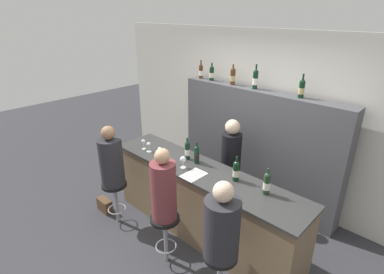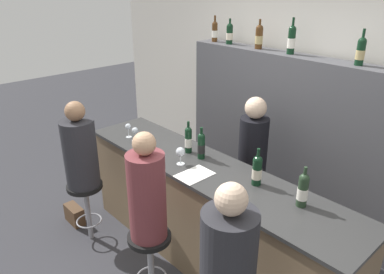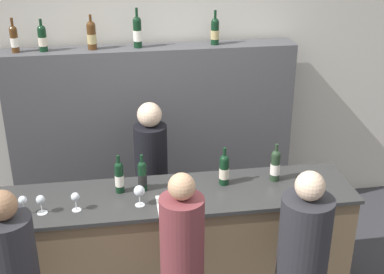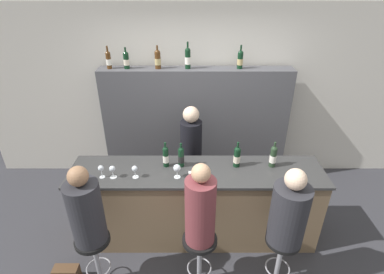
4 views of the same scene
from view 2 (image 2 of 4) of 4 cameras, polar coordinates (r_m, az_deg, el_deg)
The scene contains 25 objects.
ground_plane at distance 3.63m, azimuth -1.37°, elevation -20.08°, with size 16.00×16.00×0.00m, color #333338.
wall_back at distance 4.19m, azimuth 17.03°, elevation 5.76°, with size 6.40×0.05×2.60m.
bar_counter at distance 3.47m, azimuth 2.26°, elevation -11.91°, with size 2.84×0.62×0.98m.
back_bar_cabinet at distance 4.15m, azimuth 14.75°, elevation -0.25°, with size 2.66×0.28×1.78m.
wine_bottle_counter_0 at distance 3.44m, azimuth -0.55°, elevation -0.37°, with size 0.07×0.07×0.30m.
wine_bottle_counter_1 at distance 3.33m, azimuth 1.42°, elevation -1.31°, with size 0.07×0.07×0.30m.
wine_bottle_counter_2 at distance 2.95m, azimuth 9.89°, elevation -4.97°, with size 0.08×0.08×0.31m.
wine_bottle_counter_3 at distance 2.76m, azimuth 16.54°, elevation -7.70°, with size 0.08×0.08×0.31m.
wine_bottle_backbar_0 at distance 4.58m, azimuth 3.48°, elevation 15.80°, with size 0.07×0.07×0.30m.
wine_bottle_backbar_1 at distance 4.42m, azimuth 5.74°, elevation 15.42°, with size 0.08×0.08×0.28m.
wine_bottle_backbar_2 at distance 4.16m, azimuth 10.18°, elevation 14.83°, with size 0.08×0.08×0.31m.
wine_bottle_backbar_3 at distance 3.93m, azimuth 14.93°, elevation 14.16°, with size 0.08×0.08×0.35m.
wine_bottle_backbar_4 at distance 3.60m, azimuth 24.32°, elevation 11.86°, with size 0.08×0.08×0.31m.
wine_glass_0 at distance 3.83m, azimuth -9.70°, elevation 1.47°, with size 0.06×0.06×0.15m.
wine_glass_1 at distance 3.74m, azimuth -8.67°, elevation 0.86°, with size 0.07×0.07×0.14m.
wine_glass_2 at distance 3.55m, azimuth -6.50°, elevation -0.19°, with size 0.07×0.07×0.14m.
wine_glass_3 at distance 3.23m, azimuth -1.77°, elevation -2.34°, with size 0.08×0.08×0.16m.
tasting_menu at distance 3.10m, azimuth 0.39°, elevation -5.77°, with size 0.21×0.30×0.00m.
bar_stool_left at distance 3.87m, azimuth -15.84°, elevation -8.77°, with size 0.34×0.34×0.63m.
guest_seated_left at distance 3.64m, azimuth -16.70°, elevation -1.95°, with size 0.32×0.32×0.84m.
bar_stool_middle at distance 3.12m, azimuth -6.42°, elevation -16.71°, with size 0.34×0.34×0.63m.
guest_seated_middle at distance 2.81m, azimuth -6.89°, elevation -8.44°, with size 0.29×0.29×0.87m.
guest_seated_right at distance 2.34m, azimuth 5.60°, elevation -17.06°, with size 0.35×0.35×0.81m.
bartender at distance 3.86m, azimuth 9.04°, elevation -4.99°, with size 0.29×0.29×1.45m.
handbag at distance 4.36m, azimuth -17.47°, elevation -11.20°, with size 0.26×0.12×0.20m.
Camera 2 is at (2.00, -1.72, 2.49)m, focal length 35.00 mm.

